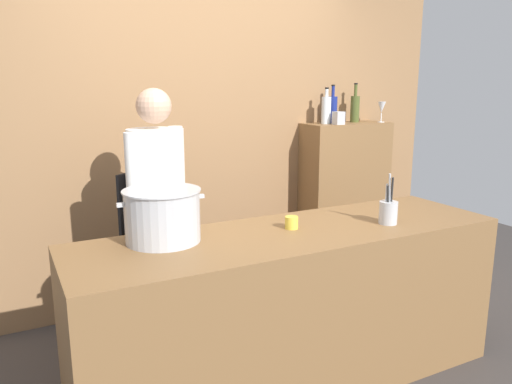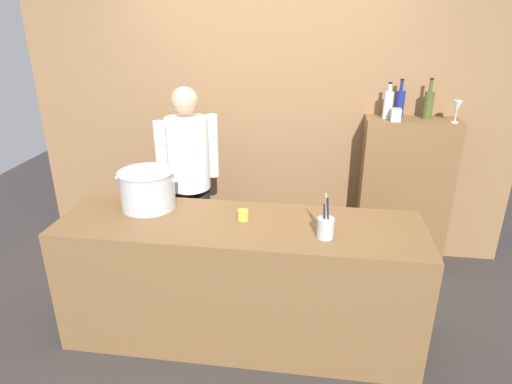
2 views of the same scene
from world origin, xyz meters
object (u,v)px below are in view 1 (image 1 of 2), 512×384
at_px(utensil_crock, 388,212).
at_px(wine_bottle_olive, 355,108).
at_px(wine_bottle_clear, 326,110).
at_px(butter_jar, 292,223).
at_px(wine_bottle_cobalt, 333,109).
at_px(spice_tin_silver, 338,118).
at_px(wine_glass_tall, 382,108).
at_px(chef, 157,203).
at_px(stockpot_large, 163,216).

bearing_deg(utensil_crock, wine_bottle_olive, 59.10).
height_order(wine_bottle_clear, wine_bottle_olive, wine_bottle_olive).
height_order(butter_jar, wine_bottle_cobalt, wine_bottle_cobalt).
bearing_deg(wine_bottle_olive, spice_tin_silver, -153.56).
bearing_deg(wine_bottle_cobalt, wine_glass_tall, -16.35).
bearing_deg(wine_bottle_olive, chef, -164.92).
relative_size(chef, spice_tin_silver, 15.92).
relative_size(utensil_crock, wine_glass_tall, 1.67).
bearing_deg(stockpot_large, wine_glass_tall, 23.07).
bearing_deg(wine_glass_tall, wine_bottle_cobalt, 163.65).
xyz_separation_m(utensil_crock, wine_bottle_clear, (0.48, 1.31, 0.50)).
xyz_separation_m(butter_jar, wine_glass_tall, (1.54, 1.06, 0.54)).
height_order(stockpot_large, wine_bottle_clear, wine_bottle_clear).
distance_m(chef, wine_bottle_clear, 1.73).
relative_size(stockpot_large, wine_glass_tall, 2.55).
bearing_deg(wine_bottle_clear, wine_bottle_olive, 6.61).
height_order(wine_bottle_cobalt, wine_bottle_olive, wine_bottle_olive).
distance_m(chef, spice_tin_silver, 1.74).
bearing_deg(wine_bottle_cobalt, stockpot_large, -149.32).
height_order(wine_bottle_cobalt, spice_tin_silver, wine_bottle_cobalt).
relative_size(wine_bottle_cobalt, wine_glass_tall, 1.80).
bearing_deg(stockpot_large, wine_bottle_clear, 30.96).
relative_size(wine_bottle_clear, wine_bottle_cobalt, 0.93).
bearing_deg(wine_bottle_clear, spice_tin_silver, -61.04).
xyz_separation_m(chef, wine_bottle_olive, (1.91, 0.51, 0.51)).
height_order(utensil_crock, wine_bottle_cobalt, wine_bottle_cobalt).
xyz_separation_m(wine_bottle_cobalt, wine_glass_tall, (0.42, -0.12, 0.00)).
distance_m(chef, wine_glass_tall, 2.20).
bearing_deg(chef, wine_glass_tall, 152.41).
relative_size(stockpot_large, wine_bottle_clear, 1.52).
xyz_separation_m(stockpot_large, spice_tin_silver, (1.77, 0.93, 0.37)).
relative_size(butter_jar, spice_tin_silver, 0.70).
bearing_deg(wine_bottle_olive, wine_bottle_cobalt, 177.71).
bearing_deg(chef, spice_tin_silver, 154.69).
distance_m(utensil_crock, wine_bottle_clear, 1.48).
distance_m(wine_bottle_clear, spice_tin_silver, 0.13).
xyz_separation_m(chef, wine_glass_tall, (2.10, 0.40, 0.51)).
distance_m(wine_glass_tall, spice_tin_silver, 0.47).
bearing_deg(stockpot_large, spice_tin_silver, 27.77).
bearing_deg(wine_bottle_cobalt, wine_bottle_olive, -2.29).
bearing_deg(spice_tin_silver, wine_bottle_clear, 118.96).
bearing_deg(wine_glass_tall, stockpot_large, -156.93).
bearing_deg(spice_tin_silver, utensil_crock, -113.81).
bearing_deg(spice_tin_silver, butter_jar, -135.87).
xyz_separation_m(chef, stockpot_large, (-0.13, -0.55, 0.07)).
relative_size(wine_bottle_clear, wine_bottle_olive, 0.89).
bearing_deg(wine_bottle_clear, utensil_crock, -110.17).
distance_m(butter_jar, wine_bottle_clear, 1.62).
xyz_separation_m(utensil_crock, wine_bottle_olive, (0.81, 1.35, 0.51)).
height_order(stockpot_large, utensil_crock, utensil_crock).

